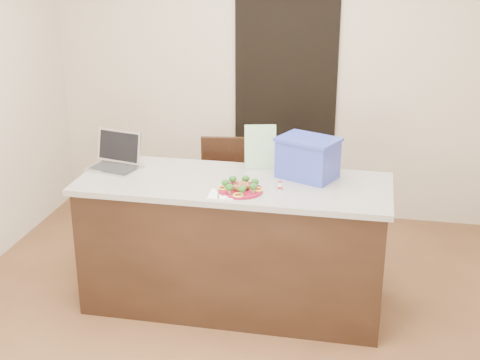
% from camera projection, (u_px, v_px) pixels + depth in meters
% --- Properties ---
extents(ground, '(4.00, 4.00, 0.00)m').
position_uv_depth(ground, '(226.00, 322.00, 4.48)').
color(ground, brown).
rests_on(ground, ground).
extents(room_shell, '(4.00, 4.00, 4.00)m').
position_uv_depth(room_shell, '(224.00, 84.00, 3.92)').
color(room_shell, white).
rests_on(room_shell, ground).
extents(doorway, '(0.90, 0.02, 2.00)m').
position_uv_depth(doorway, '(285.00, 107.00, 5.93)').
color(doorway, black).
rests_on(doorway, ground).
extents(island, '(2.06, 0.76, 0.92)m').
position_uv_depth(island, '(234.00, 244.00, 4.55)').
color(island, black).
rests_on(island, ground).
extents(plate, '(0.28, 0.28, 0.02)m').
position_uv_depth(plate, '(241.00, 190.00, 4.21)').
color(plate, maroon).
rests_on(plate, island).
extents(meatballs, '(0.11, 0.11, 0.04)m').
position_uv_depth(meatballs, '(241.00, 186.00, 4.20)').
color(meatballs, brown).
rests_on(meatballs, plate).
extents(broccoli, '(0.24, 0.24, 0.04)m').
position_uv_depth(broccoli, '(241.00, 184.00, 4.19)').
color(broccoli, '#184713').
rests_on(broccoli, plate).
extents(pepper_rings, '(0.29, 0.29, 0.01)m').
position_uv_depth(pepper_rings, '(241.00, 189.00, 4.20)').
color(pepper_rings, yellow).
rests_on(pepper_rings, plate).
extents(napkin, '(0.17, 0.17, 0.01)m').
position_uv_depth(napkin, '(222.00, 194.00, 4.16)').
color(napkin, white).
rests_on(napkin, island).
extents(fork, '(0.04, 0.17, 0.00)m').
position_uv_depth(fork, '(220.00, 192.00, 4.17)').
color(fork, silver).
rests_on(fork, napkin).
extents(knife, '(0.06, 0.19, 0.01)m').
position_uv_depth(knife, '(226.00, 195.00, 4.14)').
color(knife, white).
rests_on(knife, napkin).
extents(yogurt_bottle, '(0.03, 0.03, 0.06)m').
position_uv_depth(yogurt_bottle, '(280.00, 187.00, 4.22)').
color(yogurt_bottle, beige).
rests_on(yogurt_bottle, island).
extents(laptop, '(0.39, 0.35, 0.25)m').
position_uv_depth(laptop, '(116.00, 158.00, 4.64)').
color(laptop, '#B0B1B5').
rests_on(laptop, island).
extents(leaflet, '(0.22, 0.10, 0.31)m').
position_uv_depth(leaflet, '(260.00, 147.00, 4.58)').
color(leaflet, silver).
rests_on(leaflet, island).
extents(blue_box, '(0.46, 0.40, 0.28)m').
position_uv_depth(blue_box, '(308.00, 158.00, 4.41)').
color(blue_box, '#2F3EAC').
rests_on(blue_box, island).
extents(chair, '(0.47, 0.47, 0.95)m').
position_uv_depth(chair, '(225.00, 190.00, 5.28)').
color(chair, black).
rests_on(chair, ground).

